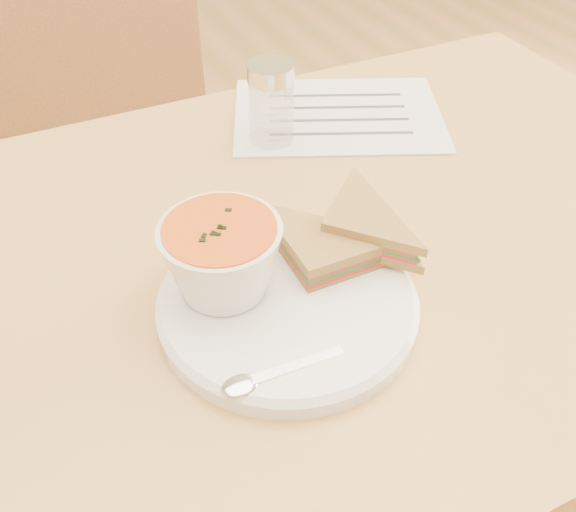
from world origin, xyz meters
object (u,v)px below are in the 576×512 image
chair_far (140,204)px  plate (287,305)px  condiment_shaker (271,104)px  soup_bowl (222,262)px  dining_table (327,421)px

chair_far → plate: bearing=90.1°
plate → condiment_shaker: (0.11, 0.28, 0.04)m
chair_far → soup_bowl: size_ratio=8.41×
dining_table → soup_bowl: bearing=-160.8°
plate → condiment_shaker: condiment_shaker is taller
soup_bowl → condiment_shaker: bearing=57.3°
plate → soup_bowl: 0.08m
dining_table → condiment_shaker: size_ratio=9.47×
soup_bowl → condiment_shaker: size_ratio=1.06×
dining_table → plate: (-0.11, -0.09, 0.38)m
dining_table → condiment_shaker: bearing=88.5°
dining_table → condiment_shaker: condiment_shaker is taller
chair_far → condiment_shaker: chair_far is taller
dining_table → plate: size_ratio=4.05×
chair_far → plate: chair_far is taller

